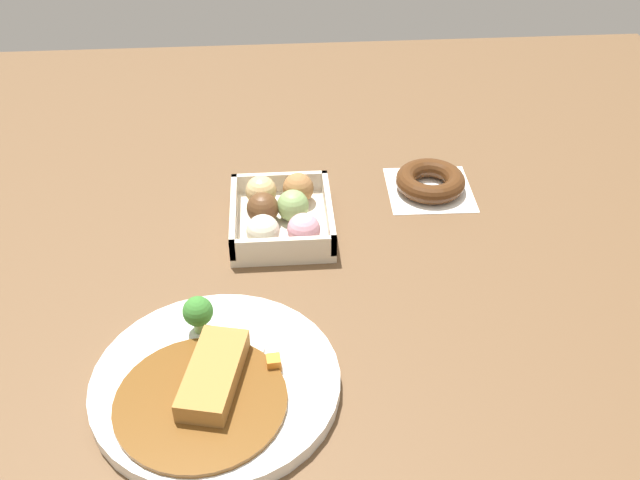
# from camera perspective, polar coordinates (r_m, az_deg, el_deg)

# --- Properties ---
(ground_plane) EXTENTS (1.60, 1.60, 0.00)m
(ground_plane) POSITION_cam_1_polar(r_m,az_deg,el_deg) (0.94, -1.75, -3.68)
(ground_plane) COLOR brown
(curry_plate) EXTENTS (0.27, 0.27, 0.07)m
(curry_plate) POSITION_cam_1_polar(r_m,az_deg,el_deg) (0.82, -8.34, -11.02)
(curry_plate) COLOR white
(curry_plate) RESTS_ON ground_plane
(donut_box) EXTENTS (0.17, 0.14, 0.06)m
(donut_box) POSITION_cam_1_polar(r_m,az_deg,el_deg) (1.03, -3.08, 2.07)
(donut_box) COLOR beige
(donut_box) RESTS_ON ground_plane
(chocolate_ring_donut) EXTENTS (0.13, 0.13, 0.03)m
(chocolate_ring_donut) POSITION_cam_1_polar(r_m,az_deg,el_deg) (1.12, 8.69, 4.57)
(chocolate_ring_donut) COLOR white
(chocolate_ring_donut) RESTS_ON ground_plane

